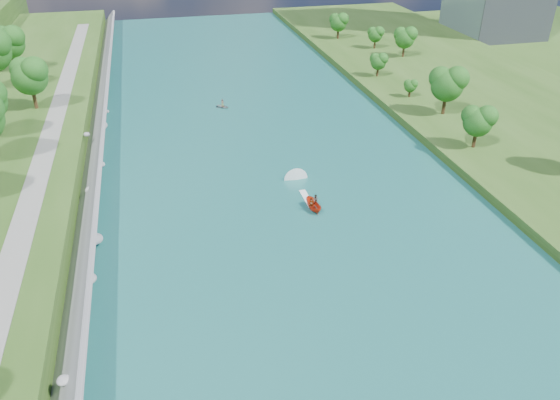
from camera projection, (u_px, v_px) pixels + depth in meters
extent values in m
plane|color=#2D5119|center=(316.00, 266.00, 62.88)|extent=(260.00, 260.00, 0.00)
cube|color=#175751|center=(276.00, 185.00, 79.65)|extent=(55.00, 240.00, 0.10)
cube|color=slate|center=(89.00, 196.00, 73.44)|extent=(3.54, 236.00, 4.05)
ellipsoid|color=gray|center=(63.00, 380.00, 45.27)|extent=(1.14, 1.19, 0.67)
ellipsoid|color=gray|center=(80.00, 325.00, 52.62)|extent=(1.45, 1.70, 1.05)
ellipsoid|color=gray|center=(90.00, 279.00, 59.08)|extent=(1.43, 1.72, 0.86)
ellipsoid|color=gray|center=(95.00, 239.00, 66.17)|extent=(1.84, 2.10, 1.11)
ellipsoid|color=gray|center=(90.00, 190.00, 74.74)|extent=(1.48, 1.38, 1.09)
ellipsoid|color=gray|center=(102.00, 164.00, 83.95)|extent=(1.04, 1.21, 0.77)
ellipsoid|color=gray|center=(87.00, 134.00, 87.44)|extent=(0.98, 0.92, 0.72)
ellipsoid|color=gray|center=(102.00, 125.00, 96.74)|extent=(1.82, 1.85, 1.44)
ellipsoid|color=gray|center=(107.00, 111.00, 104.62)|extent=(1.03, 0.96, 0.66)
cube|color=gray|center=(34.00, 190.00, 71.19)|extent=(3.00, 200.00, 0.10)
ellipsoid|color=#1B4512|center=(30.00, 79.00, 94.59)|extent=(6.52, 6.52, 10.87)
ellipsoid|color=#1B4512|center=(10.00, 44.00, 114.17)|extent=(6.67, 6.67, 11.12)
ellipsoid|color=#1B4512|center=(478.00, 123.00, 85.72)|extent=(4.96, 4.96, 8.27)
ellipsoid|color=#1B4512|center=(447.00, 86.00, 97.84)|extent=(6.26, 6.26, 10.43)
ellipsoid|color=#1B4512|center=(410.00, 87.00, 107.31)|extent=(2.53, 2.53, 4.21)
ellipsoid|color=#1B4512|center=(378.00, 63.00, 118.51)|extent=(3.64, 3.64, 6.06)
ellipsoid|color=#1B4512|center=(405.00, 39.00, 131.43)|extent=(5.09, 5.09, 8.49)
ellipsoid|color=#1B4512|center=(375.00, 36.00, 138.77)|extent=(3.86, 3.86, 6.44)
ellipsoid|color=#1B4512|center=(338.00, 24.00, 147.13)|extent=(4.81, 4.81, 8.02)
imported|color=red|center=(313.00, 205.00, 73.35)|extent=(1.78, 3.75, 1.40)
imported|color=#66605B|center=(311.00, 204.00, 72.69)|extent=(0.62, 0.43, 1.63)
imported|color=#66605B|center=(316.00, 200.00, 73.65)|extent=(0.96, 0.93, 1.56)
cube|color=white|center=(307.00, 198.00, 76.20)|extent=(0.90, 5.00, 0.06)
imported|color=#93959B|center=(223.00, 106.00, 107.04)|extent=(3.24, 3.16, 0.55)
imported|color=#66605B|center=(222.00, 103.00, 106.70)|extent=(0.74, 0.54, 1.40)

